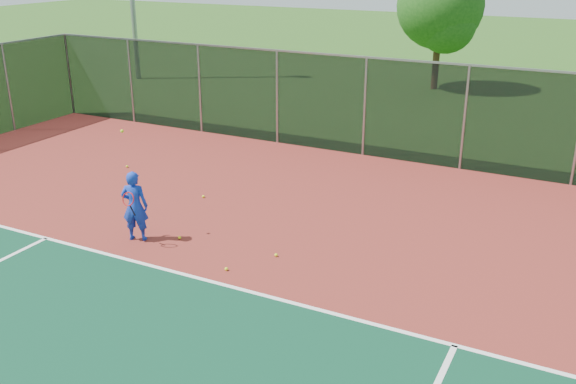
# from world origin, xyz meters

# --- Properties ---
(court_apron) EXTENTS (30.00, 20.00, 0.02)m
(court_apron) POSITION_xyz_m (0.00, 2.00, 0.01)
(court_apron) COLOR maroon
(court_apron) RESTS_ON ground
(fence_back) EXTENTS (30.00, 0.06, 3.03)m
(fence_back) POSITION_xyz_m (0.00, 12.00, 1.56)
(fence_back) COLOR black
(fence_back) RESTS_ON court_apron
(tennis_player) EXTENTS (0.67, 0.69, 2.44)m
(tennis_player) POSITION_xyz_m (-5.18, 3.89, 0.81)
(tennis_player) COLOR #1232B0
(tennis_player) RESTS_ON court_apron
(practice_ball_0) EXTENTS (0.07, 0.07, 0.07)m
(practice_ball_0) POSITION_xyz_m (-4.37, 4.32, 0.06)
(practice_ball_0) COLOR #DCEF1B
(practice_ball_0) RESTS_ON court_apron
(practice_ball_1) EXTENTS (0.07, 0.07, 0.07)m
(practice_ball_1) POSITION_xyz_m (-8.69, 7.68, 0.06)
(practice_ball_1) COLOR #DCEF1B
(practice_ball_1) RESTS_ON court_apron
(practice_ball_2) EXTENTS (0.07, 0.07, 0.07)m
(practice_ball_2) POSITION_xyz_m (-5.32, 6.65, 0.06)
(practice_ball_2) COLOR #DCEF1B
(practice_ball_2) RESTS_ON court_apron
(practice_ball_4) EXTENTS (0.07, 0.07, 0.07)m
(practice_ball_4) POSITION_xyz_m (-2.07, 4.53, 0.06)
(practice_ball_4) COLOR #DCEF1B
(practice_ball_4) RESTS_ON court_apron
(practice_ball_5) EXTENTS (0.07, 0.07, 0.07)m
(practice_ball_5) POSITION_xyz_m (-2.66, 3.53, 0.06)
(practice_ball_5) COLOR #DCEF1B
(practice_ball_5) RESTS_ON court_apron
(tree_back_left) EXTENTS (3.81, 3.81, 5.60)m
(tree_back_left) POSITION_xyz_m (-3.63, 22.98, 3.51)
(tree_back_left) COLOR #382314
(tree_back_left) RESTS_ON ground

